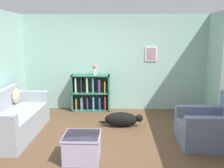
{
  "coord_description": "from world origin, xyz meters",
  "views": [
    {
      "loc": [
        0.17,
        -4.62,
        2.0
      ],
      "look_at": [
        0.0,
        0.4,
        1.05
      ],
      "focal_mm": 40.0,
      "sensor_mm": 36.0,
      "label": 1
    }
  ],
  "objects_px": {
    "coffee_table": "(82,146)",
    "vase": "(95,69)",
    "couch": "(12,120)",
    "dog": "(122,119)",
    "bookshelf": "(91,93)",
    "recliner_chair": "(212,127)"
  },
  "relations": [
    {
      "from": "couch",
      "to": "vase",
      "type": "bearing_deg",
      "value": 50.05
    },
    {
      "from": "couch",
      "to": "recliner_chair",
      "type": "relative_size",
      "value": 1.86
    },
    {
      "from": "dog",
      "to": "vase",
      "type": "relative_size",
      "value": 3.5
    },
    {
      "from": "recliner_chair",
      "to": "couch",
      "type": "bearing_deg",
      "value": 175.56
    },
    {
      "from": "coffee_table",
      "to": "vase",
      "type": "xyz_separation_m",
      "value": [
        -0.07,
        2.82,
        0.93
      ]
    },
    {
      "from": "coffee_table",
      "to": "vase",
      "type": "distance_m",
      "value": 2.97
    },
    {
      "from": "couch",
      "to": "coffee_table",
      "type": "bearing_deg",
      "value": -32.22
    },
    {
      "from": "recliner_chair",
      "to": "dog",
      "type": "distance_m",
      "value": 1.9
    },
    {
      "from": "bookshelf",
      "to": "coffee_table",
      "type": "bearing_deg",
      "value": -86.36
    },
    {
      "from": "coffee_table",
      "to": "dog",
      "type": "height_order",
      "value": "coffee_table"
    },
    {
      "from": "bookshelf",
      "to": "vase",
      "type": "distance_m",
      "value": 0.69
    },
    {
      "from": "couch",
      "to": "recliner_chair",
      "type": "xyz_separation_m",
      "value": [
        3.94,
        -0.31,
        -0.0
      ]
    },
    {
      "from": "coffee_table",
      "to": "vase",
      "type": "relative_size",
      "value": 2.04
    },
    {
      "from": "couch",
      "to": "bookshelf",
      "type": "bearing_deg",
      "value": 52.46
    },
    {
      "from": "recliner_chair",
      "to": "coffee_table",
      "type": "distance_m",
      "value": 2.44
    },
    {
      "from": "bookshelf",
      "to": "dog",
      "type": "distance_m",
      "value": 1.56
    },
    {
      "from": "couch",
      "to": "vase",
      "type": "xyz_separation_m",
      "value": [
        1.52,
        1.82,
        0.83
      ]
    },
    {
      "from": "couch",
      "to": "dog",
      "type": "bearing_deg",
      "value": 14.2
    },
    {
      "from": "recliner_chair",
      "to": "vase",
      "type": "xyz_separation_m",
      "value": [
        -2.41,
        2.13,
        0.83
      ]
    },
    {
      "from": "vase",
      "to": "recliner_chair",
      "type": "bearing_deg",
      "value": -41.4
    },
    {
      "from": "recliner_chair",
      "to": "vase",
      "type": "height_order",
      "value": "vase"
    },
    {
      "from": "bookshelf",
      "to": "coffee_table",
      "type": "distance_m",
      "value": 2.86
    }
  ]
}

